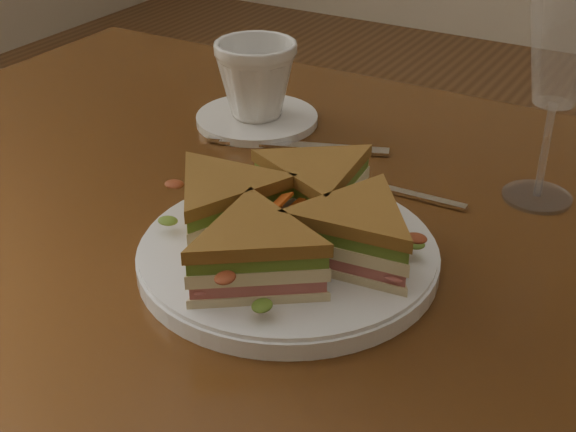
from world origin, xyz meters
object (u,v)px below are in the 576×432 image
(spoon, at_px, (344,177))
(table, at_px, (306,298))
(coffee_cup, at_px, (256,79))
(knife, at_px, (291,146))
(saucer, at_px, (257,119))
(plate, at_px, (288,256))
(sandwich_wedges, at_px, (288,221))
(wine_glass, at_px, (562,53))

(spoon, bearing_deg, table, -88.70)
(spoon, bearing_deg, coffee_cup, 151.23)
(table, height_order, coffee_cup, coffee_cup)
(knife, height_order, saucer, saucer)
(knife, relative_size, coffee_cup, 2.03)
(table, distance_m, plate, 0.14)
(table, relative_size, spoon, 6.52)
(sandwich_wedges, relative_size, knife, 1.32)
(table, xyz_separation_m, sandwich_wedges, (0.03, -0.08, 0.14))
(wine_glass, xyz_separation_m, coffee_cup, (-0.36, 0.02, -0.10))
(spoon, xyz_separation_m, knife, (-0.09, 0.04, -0.00))
(wine_glass, relative_size, saucer, 1.44)
(knife, relative_size, wine_glass, 0.94)
(knife, bearing_deg, plate, -81.13)
(table, relative_size, plate, 4.42)
(spoon, height_order, saucer, same)
(table, bearing_deg, coffee_cup, 133.86)
(saucer, bearing_deg, sandwich_wedges, -52.86)
(plate, xyz_separation_m, saucer, (-0.20, 0.26, -0.00))
(table, distance_m, wine_glass, 0.35)
(sandwich_wedges, xyz_separation_m, coffee_cup, (-0.20, 0.26, 0.01))
(knife, distance_m, saucer, 0.09)
(sandwich_wedges, distance_m, spoon, 0.18)
(table, height_order, sandwich_wedges, sandwich_wedges)
(table, height_order, wine_glass, wine_glass)
(spoon, xyz_separation_m, wine_glass, (0.19, 0.06, 0.15))
(table, xyz_separation_m, saucer, (-0.17, 0.18, 0.10))
(wine_glass, distance_m, saucer, 0.39)
(saucer, bearing_deg, wine_glass, -3.47)
(spoon, relative_size, wine_glass, 0.84)
(coffee_cup, bearing_deg, saucer, 0.00)
(saucer, bearing_deg, table, -46.14)
(spoon, bearing_deg, wine_glass, 17.44)
(knife, xyz_separation_m, coffee_cup, (-0.07, 0.04, 0.05))
(wine_glass, bearing_deg, spoon, -161.30)
(spoon, bearing_deg, plate, -81.41)
(sandwich_wedges, bearing_deg, spoon, 99.85)
(saucer, bearing_deg, plate, -52.86)
(saucer, bearing_deg, knife, -29.91)
(sandwich_wedges, relative_size, coffee_cup, 2.69)
(spoon, distance_m, knife, 0.10)
(plate, relative_size, wine_glass, 1.24)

